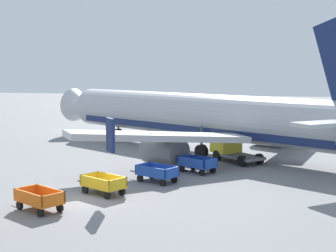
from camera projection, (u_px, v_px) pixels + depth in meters
ground_plane at (85, 199)px, 27.56m from camera, size 220.00×220.00×0.00m
airplane at (206, 117)px, 42.53m from camera, size 34.17×28.47×11.34m
baggage_cart_second_in_row at (39, 199)px, 25.28m from camera, size 3.48×2.42×1.07m
baggage_cart_third_in_row at (103, 184)px, 28.59m from camera, size 3.49×2.40×1.07m
baggage_cart_fourth_in_row at (157, 173)px, 31.64m from camera, size 3.53×2.32×1.07m
baggage_cart_far_end at (197, 164)px, 34.66m from camera, size 3.42×2.50×1.07m
service_truck_beside_carts at (230, 146)px, 39.17m from camera, size 4.50×4.37×2.10m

